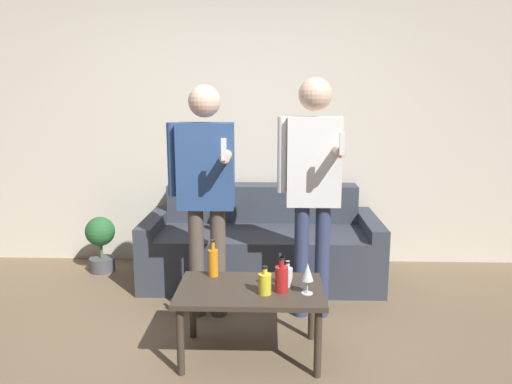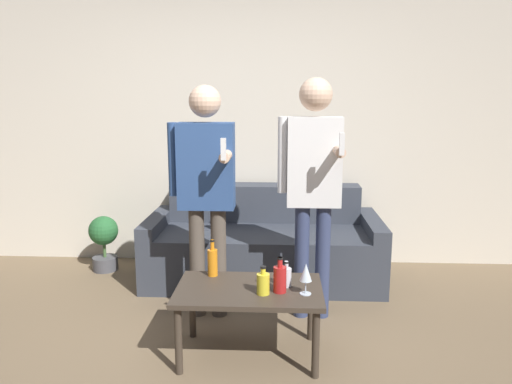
# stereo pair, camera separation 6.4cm
# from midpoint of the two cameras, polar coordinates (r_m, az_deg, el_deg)

# --- Properties ---
(wall_back) EXTENTS (8.00, 0.06, 2.70)m
(wall_back) POSITION_cam_midpoint_polar(r_m,az_deg,el_deg) (4.71, -3.43, 8.13)
(wall_back) COLOR beige
(wall_back) RESTS_ON ground_plane
(couch) EXTENTS (1.99, 0.89, 0.79)m
(couch) POSITION_cam_midpoint_polar(r_m,az_deg,el_deg) (4.39, 0.23, -6.14)
(couch) COLOR #383D47
(couch) RESTS_ON ground_plane
(coffee_table) EXTENTS (0.88, 0.55, 0.44)m
(coffee_table) POSITION_cam_midpoint_polar(r_m,az_deg,el_deg) (3.09, -1.25, -11.85)
(coffee_table) COLOR #3D3328
(coffee_table) RESTS_ON ground_plane
(bottle_orange) EXTENTS (0.06, 0.06, 0.24)m
(bottle_orange) POSITION_cam_midpoint_polar(r_m,az_deg,el_deg) (3.24, -5.48, -7.94)
(bottle_orange) COLOR orange
(bottle_orange) RESTS_ON coffee_table
(bottle_green) EXTENTS (0.08, 0.08, 0.17)m
(bottle_green) POSITION_cam_midpoint_polar(r_m,az_deg,el_deg) (2.96, 0.39, -10.36)
(bottle_green) COLOR yellow
(bottle_green) RESTS_ON coffee_table
(bottle_dark) EXTENTS (0.06, 0.06, 0.16)m
(bottle_dark) POSITION_cam_midpoint_polar(r_m,az_deg,el_deg) (3.08, 3.03, -9.59)
(bottle_dark) COLOR silver
(bottle_dark) RESTS_ON coffee_table
(bottle_yellow) EXTENTS (0.08, 0.08, 0.22)m
(bottle_yellow) POSITION_cam_midpoint_polar(r_m,az_deg,el_deg) (2.98, 2.31, -9.82)
(bottle_yellow) COLOR #B21E1E
(bottle_yellow) RESTS_ON coffee_table
(wine_glass_near) EXTENTS (0.07, 0.07, 0.19)m
(wine_glass_near) POSITION_cam_midpoint_polar(r_m,az_deg,el_deg) (2.95, 5.28, -9.19)
(wine_glass_near) COLOR silver
(wine_glass_near) RESTS_ON coffee_table
(person_standing_left) EXTENTS (0.46, 0.42, 1.66)m
(person_standing_left) POSITION_cam_midpoint_polar(r_m,az_deg,el_deg) (3.50, -6.35, 1.09)
(person_standing_left) COLOR brown
(person_standing_left) RESTS_ON ground_plane
(person_standing_right) EXTENTS (0.44, 0.43, 1.71)m
(person_standing_right) POSITION_cam_midpoint_polar(r_m,az_deg,el_deg) (3.48, 5.99, 1.76)
(person_standing_right) COLOR navy
(person_standing_right) RESTS_ON ground_plane
(potted_plant) EXTENTS (0.26, 0.26, 0.51)m
(potted_plant) POSITION_cam_midpoint_polar(r_m,az_deg,el_deg) (4.77, -17.70, -5.25)
(potted_plant) COLOR #4C4C51
(potted_plant) RESTS_ON ground_plane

